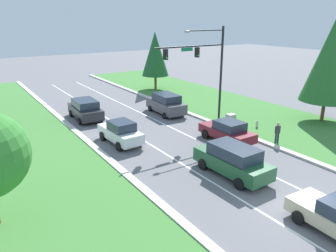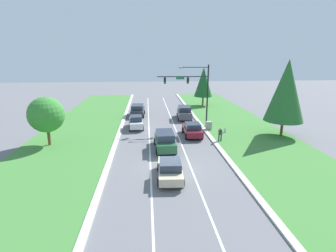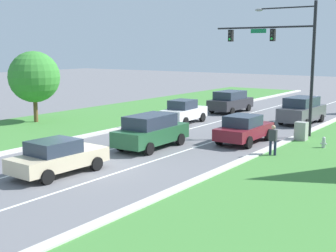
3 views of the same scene
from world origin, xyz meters
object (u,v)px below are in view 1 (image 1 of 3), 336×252
at_px(white_sedan, 121,132).
at_px(pedestrian, 277,132).
at_px(traffic_signal_mast, 205,63).
at_px(forest_suv, 233,160).
at_px(conifer_far_right_tree, 331,60).
at_px(burgundy_sedan, 227,131).
at_px(conifer_near_right_tree, 155,54).
at_px(utility_cabinet, 231,121).
at_px(charcoal_suv, 85,109).
at_px(graphite_suv, 166,104).
at_px(fire_hydrant, 257,124).

height_order(white_sedan, pedestrian, white_sedan).
bearing_deg(traffic_signal_mast, white_sedan, 178.50).
xyz_separation_m(forest_suv, white_sedan, (-3.37, 8.58, -0.11)).
bearing_deg(conifer_far_right_tree, white_sedan, 164.17).
distance_m(burgundy_sedan, conifer_near_right_tree, 20.97).
bearing_deg(burgundy_sedan, conifer_far_right_tree, -5.21).
bearing_deg(utility_cabinet, conifer_near_right_tree, 80.71).
bearing_deg(conifer_near_right_tree, charcoal_suv, -147.43).
height_order(graphite_suv, forest_suv, graphite_suv).
bearing_deg(pedestrian, conifer_near_right_tree, -96.63).
bearing_deg(utility_cabinet, graphite_suv, 109.16).
relative_size(burgundy_sedan, pedestrian, 2.74).
bearing_deg(forest_suv, fire_hydrant, 32.08).
relative_size(white_sedan, burgundy_sedan, 0.96).
relative_size(graphite_suv, conifer_near_right_tree, 0.66).
bearing_deg(fire_hydrant, conifer_far_right_tree, -16.72).
distance_m(charcoal_suv, graphite_suv, 7.84).
xyz_separation_m(forest_suv, fire_hydrant, (8.17, 5.42, -0.66)).
bearing_deg(white_sedan, charcoal_suv, 87.01).
xyz_separation_m(traffic_signal_mast, conifer_far_right_tree, (10.18, -4.92, 0.05)).
relative_size(charcoal_suv, conifer_near_right_tree, 0.65).
height_order(fire_hydrant, conifer_far_right_tree, conifer_far_right_tree).
height_order(white_sedan, utility_cabinet, white_sedan).
relative_size(fire_hydrant, conifer_near_right_tree, 0.09).
relative_size(burgundy_sedan, fire_hydrant, 6.61).
height_order(conifer_near_right_tree, conifer_far_right_tree, conifer_far_right_tree).
height_order(white_sedan, fire_hydrant, white_sedan).
relative_size(white_sedan, pedestrian, 2.63).
bearing_deg(fire_hydrant, charcoal_suv, 136.99).
xyz_separation_m(burgundy_sedan, utility_cabinet, (2.66, 2.44, -0.26)).
relative_size(charcoal_suv, graphite_suv, 0.98).
bearing_deg(forest_suv, graphite_suv, 72.17).
relative_size(pedestrian, conifer_near_right_tree, 0.22).
distance_m(charcoal_suv, burgundy_sedan, 13.78).
relative_size(white_sedan, conifer_near_right_tree, 0.59).
bearing_deg(traffic_signal_mast, conifer_far_right_tree, -25.77).
bearing_deg(graphite_suv, burgundy_sedan, -88.94).
xyz_separation_m(white_sedan, fire_hydrant, (11.54, -3.16, -0.55)).
bearing_deg(burgundy_sedan, graphite_suv, 87.78).
relative_size(charcoal_suv, burgundy_sedan, 1.06).
distance_m(charcoal_suv, conifer_far_right_tree, 22.62).
relative_size(charcoal_suv, pedestrian, 2.91).
bearing_deg(white_sedan, fire_hydrant, -18.54).
height_order(charcoal_suv, conifer_far_right_tree, conifer_far_right_tree).
distance_m(pedestrian, conifer_far_right_tree, 9.53).
height_order(graphite_suv, conifer_near_right_tree, conifer_near_right_tree).
bearing_deg(utility_cabinet, charcoal_suv, 136.15).
bearing_deg(conifer_near_right_tree, traffic_signal_mast, -106.49).
relative_size(charcoal_suv, white_sedan, 1.11).
bearing_deg(burgundy_sedan, fire_hydrant, 12.48).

